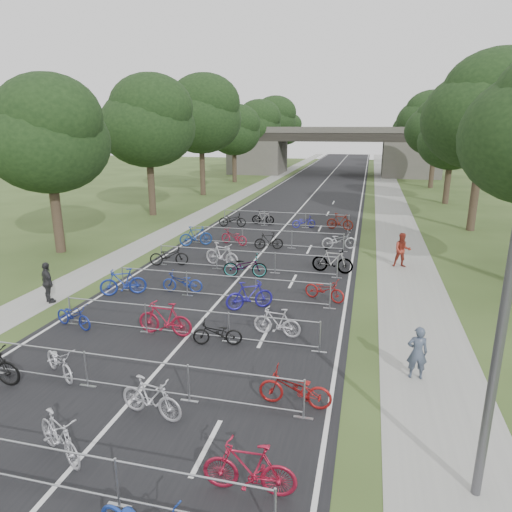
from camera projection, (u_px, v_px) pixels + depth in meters
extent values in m
plane|color=#34461E|center=(51.00, 491.00, 9.19)|extent=(200.00, 200.00, 0.00)
cube|color=black|center=(320.00, 187.00, 55.88)|extent=(11.00, 140.00, 0.01)
cube|color=gray|center=(388.00, 189.00, 54.03)|extent=(3.00, 140.00, 0.01)
cube|color=gray|center=(261.00, 185.00, 57.60)|extent=(2.00, 140.00, 0.01)
cube|color=silver|center=(320.00, 187.00, 55.88)|extent=(0.12, 140.00, 0.00)
cube|color=#4E4D46|center=(258.00, 157.00, 71.85)|extent=(8.00, 8.00, 5.00)
cube|color=#4E4D46|center=(411.00, 159.00, 66.55)|extent=(8.00, 8.00, 5.00)
cube|color=black|center=(332.00, 137.00, 68.35)|extent=(30.00, 8.00, 1.20)
cube|color=#4E4D46|center=(330.00, 130.00, 64.53)|extent=(30.00, 0.40, 0.90)
cube|color=#4E4D46|center=(335.00, 130.00, 71.63)|extent=(30.00, 0.40, 0.90)
cylinder|color=#4C4C51|center=(505.00, 308.00, 8.05)|extent=(0.18, 0.18, 8.00)
cylinder|color=#33261C|center=(57.00, 217.00, 26.21)|extent=(0.56, 0.56, 4.20)
ellipsoid|color=black|center=(48.00, 143.00, 25.08)|extent=(6.72, 6.72, 5.51)
sphere|color=black|center=(48.00, 117.00, 24.11)|extent=(5.38, 5.38, 5.38)
sphere|color=black|center=(48.00, 158.00, 25.89)|extent=(4.37, 4.37, 4.37)
cylinder|color=#33261C|center=(151.00, 186.00, 37.34)|extent=(0.56, 0.56, 4.72)
ellipsoid|color=black|center=(148.00, 128.00, 36.07)|extent=(7.56, 7.56, 6.20)
sphere|color=black|center=(151.00, 107.00, 35.05)|extent=(6.05, 6.05, 6.05)
sphere|color=black|center=(146.00, 140.00, 36.91)|extent=(4.91, 4.91, 4.91)
cylinder|color=#33261C|center=(475.00, 194.00, 31.64)|extent=(0.56, 0.56, 5.11)
ellipsoid|color=black|center=(485.00, 119.00, 30.27)|extent=(8.18, 8.18, 6.70)
sphere|color=black|center=(500.00, 92.00, 29.21)|extent=(6.54, 6.54, 6.54)
sphere|color=black|center=(473.00, 135.00, 31.13)|extent=(5.31, 5.31, 5.31)
cylinder|color=#33261C|center=(202.00, 170.00, 48.47)|extent=(0.56, 0.56, 5.25)
ellipsoid|color=black|center=(201.00, 120.00, 47.07)|extent=(8.40, 8.40, 6.89)
sphere|color=black|center=(204.00, 102.00, 46.00)|extent=(6.72, 6.72, 6.72)
sphere|color=black|center=(198.00, 130.00, 47.93)|extent=(5.46, 5.46, 5.46)
cylinder|color=#33261C|center=(447.00, 183.00, 43.01)|extent=(0.56, 0.56, 3.85)
ellipsoid|color=black|center=(452.00, 142.00, 41.98)|extent=(6.16, 6.16, 5.05)
sphere|color=black|center=(462.00, 128.00, 41.04)|extent=(4.93, 4.93, 4.93)
sphere|color=black|center=(444.00, 150.00, 42.77)|extent=(4.00, 4.00, 4.00)
cylinder|color=#33261C|center=(234.00, 166.00, 59.82)|extent=(0.56, 0.56, 4.20)
ellipsoid|color=black|center=(234.00, 134.00, 58.70)|extent=(6.72, 6.72, 5.51)
sphere|color=black|center=(237.00, 123.00, 57.72)|extent=(5.38, 5.38, 5.38)
sphere|color=black|center=(232.00, 140.00, 59.51)|extent=(4.37, 4.37, 4.37)
cylinder|color=#33261C|center=(432.00, 169.00, 54.13)|extent=(0.56, 0.56, 4.48)
ellipsoid|color=black|center=(436.00, 131.00, 52.93)|extent=(7.17, 7.17, 5.88)
sphere|color=black|center=(444.00, 118.00, 51.93)|extent=(5.73, 5.73, 5.73)
sphere|color=black|center=(430.00, 138.00, 53.76)|extent=(4.66, 4.66, 4.66)
cylinder|color=#33261C|center=(256.00, 158.00, 70.96)|extent=(0.56, 0.56, 4.72)
ellipsoid|color=black|center=(256.00, 127.00, 69.69)|extent=(7.56, 7.56, 6.20)
sphere|color=black|center=(259.00, 117.00, 68.67)|extent=(6.05, 6.05, 6.05)
sphere|color=black|center=(254.00, 134.00, 70.53)|extent=(4.91, 4.91, 4.91)
cylinder|color=#33261C|center=(422.00, 159.00, 65.25)|extent=(0.56, 0.56, 5.11)
ellipsoid|color=black|center=(426.00, 123.00, 63.88)|extent=(8.18, 8.18, 6.70)
sphere|color=black|center=(432.00, 111.00, 62.83)|extent=(6.54, 6.54, 6.54)
sphere|color=black|center=(421.00, 131.00, 64.74)|extent=(5.31, 5.31, 5.31)
cylinder|color=#33261C|center=(272.00, 152.00, 82.09)|extent=(0.56, 0.56, 5.25)
ellipsoid|color=black|center=(273.00, 123.00, 80.68)|extent=(8.40, 8.40, 6.89)
sphere|color=black|center=(275.00, 112.00, 79.62)|extent=(6.72, 6.72, 6.72)
sphere|color=black|center=(270.00, 129.00, 81.55)|extent=(5.46, 5.46, 5.46)
cylinder|color=#33261C|center=(415.00, 158.00, 76.63)|extent=(0.56, 0.56, 3.85)
ellipsoid|color=black|center=(417.00, 135.00, 75.60)|extent=(6.16, 6.16, 5.05)
sphere|color=black|center=(422.00, 128.00, 74.65)|extent=(4.93, 4.93, 4.93)
sphere|color=black|center=(413.00, 140.00, 76.39)|extent=(4.00, 4.00, 4.00)
cylinder|color=#33261C|center=(284.00, 152.00, 93.44)|extent=(0.56, 0.56, 4.20)
ellipsoid|color=black|center=(285.00, 131.00, 92.31)|extent=(6.72, 6.72, 5.51)
sphere|color=black|center=(287.00, 124.00, 91.34)|extent=(5.38, 5.38, 5.38)
sphere|color=black|center=(283.00, 135.00, 93.12)|extent=(4.37, 4.37, 4.37)
cylinder|color=#33261C|center=(409.00, 153.00, 87.75)|extent=(0.56, 0.56, 4.48)
ellipsoid|color=black|center=(412.00, 129.00, 86.55)|extent=(7.17, 7.17, 5.88)
sphere|color=black|center=(416.00, 121.00, 85.55)|extent=(5.73, 5.73, 5.73)
sphere|color=black|center=(408.00, 134.00, 87.37)|extent=(4.66, 4.66, 4.66)
cylinder|color=#9EA0A5|center=(45.00, 447.00, 8.90)|extent=(9.20, 0.04, 0.04)
cylinder|color=#9EA0A5|center=(50.00, 484.00, 9.14)|extent=(9.20, 0.04, 0.04)
cylinder|color=#9EA0A5|center=(117.00, 483.00, 8.68)|extent=(0.05, 0.05, 1.10)
cube|color=#9EA0A5|center=(120.00, 505.00, 8.83)|extent=(0.50, 0.08, 0.03)
cylinder|color=#9EA0A5|center=(135.00, 359.00, 12.26)|extent=(9.20, 0.04, 0.04)
cylinder|color=#9EA0A5|center=(137.00, 388.00, 12.50)|extent=(9.20, 0.04, 0.04)
cylinder|color=#9EA0A5|center=(86.00, 369.00, 12.75)|extent=(0.05, 0.05, 1.10)
cube|color=#9EA0A5|center=(88.00, 386.00, 12.90)|extent=(0.50, 0.08, 0.03)
cylinder|color=#9EA0A5|center=(189.00, 383.00, 12.05)|extent=(0.05, 0.05, 1.10)
cube|color=#9EA0A5|center=(189.00, 401.00, 12.19)|extent=(0.50, 0.08, 0.03)
cylinder|color=#9EA0A5|center=(304.00, 399.00, 11.34)|extent=(0.05, 0.05, 1.10)
cube|color=#9EA0A5|center=(303.00, 418.00, 11.48)|extent=(0.50, 0.08, 0.03)
cylinder|color=#9EA0A5|center=(186.00, 309.00, 15.62)|extent=(9.20, 0.04, 0.04)
cylinder|color=#9EA0A5|center=(187.00, 333.00, 15.86)|extent=(9.20, 0.04, 0.04)
cylinder|color=#9EA0A5|center=(70.00, 310.00, 16.82)|extent=(0.05, 0.05, 1.10)
cube|color=#9EA0A5|center=(72.00, 324.00, 16.97)|extent=(0.50, 0.08, 0.03)
cylinder|color=#9EA0A5|center=(146.00, 318.00, 16.11)|extent=(0.05, 0.05, 1.10)
cube|color=#9EA0A5|center=(147.00, 332.00, 16.26)|extent=(0.50, 0.08, 0.03)
cylinder|color=#9EA0A5|center=(229.00, 327.00, 15.41)|extent=(0.05, 0.05, 1.10)
cube|color=#9EA0A5|center=(229.00, 342.00, 15.55)|extent=(0.50, 0.08, 0.03)
cylinder|color=#9EA0A5|center=(320.00, 337.00, 14.70)|extent=(0.05, 0.05, 1.10)
cube|color=#9EA0A5|center=(319.00, 352.00, 14.85)|extent=(0.50, 0.08, 0.03)
cylinder|color=#9EA0A5|center=(220.00, 276.00, 19.17)|extent=(9.20, 0.04, 0.04)
cylinder|color=#9EA0A5|center=(221.00, 295.00, 19.41)|extent=(9.20, 0.04, 0.04)
cylinder|color=#9EA0A5|center=(123.00, 278.00, 20.37)|extent=(0.05, 0.05, 1.10)
cube|color=#9EA0A5|center=(124.00, 290.00, 20.52)|extent=(0.50, 0.08, 0.03)
cylinder|color=#9EA0A5|center=(187.00, 284.00, 19.66)|extent=(0.05, 0.05, 1.10)
cube|color=#9EA0A5|center=(187.00, 295.00, 19.81)|extent=(0.50, 0.08, 0.03)
cylinder|color=#9EA0A5|center=(256.00, 290.00, 18.96)|extent=(0.05, 0.05, 1.10)
cube|color=#9EA0A5|center=(256.00, 302.00, 19.10)|extent=(0.50, 0.08, 0.03)
cylinder|color=#9EA0A5|center=(330.00, 296.00, 18.25)|extent=(0.05, 0.05, 1.10)
cube|color=#9EA0A5|center=(329.00, 308.00, 18.39)|extent=(0.50, 0.08, 0.03)
cylinder|color=#9EA0A5|center=(245.00, 251.00, 22.91)|extent=(9.20, 0.04, 0.04)
cylinder|color=#9EA0A5|center=(245.00, 268.00, 23.15)|extent=(9.20, 0.04, 0.04)
cylinder|color=#9EA0A5|center=(162.00, 255.00, 24.10)|extent=(0.05, 0.05, 1.10)
cube|color=#9EA0A5|center=(162.00, 265.00, 24.25)|extent=(0.50, 0.08, 0.03)
cylinder|color=#9EA0A5|center=(217.00, 259.00, 23.40)|extent=(0.05, 0.05, 1.10)
cube|color=#9EA0A5|center=(217.00, 269.00, 23.54)|extent=(0.50, 0.08, 0.03)
cylinder|color=#9EA0A5|center=(275.00, 263.00, 22.69)|extent=(0.05, 0.05, 1.10)
cube|color=#9EA0A5|center=(275.00, 273.00, 22.84)|extent=(0.50, 0.08, 0.03)
cylinder|color=#9EA0A5|center=(337.00, 267.00, 21.98)|extent=(0.05, 0.05, 1.10)
cube|color=#9EA0A5|center=(337.00, 278.00, 22.13)|extent=(0.50, 0.08, 0.03)
cylinder|color=#9EA0A5|center=(267.00, 230.00, 27.58)|extent=(9.20, 0.04, 0.04)
cylinder|color=#9EA0A5|center=(267.00, 244.00, 27.81)|extent=(9.20, 0.04, 0.04)
cylinder|color=#9EA0A5|center=(196.00, 234.00, 28.77)|extent=(0.05, 0.05, 1.10)
cube|color=#9EA0A5|center=(196.00, 242.00, 28.92)|extent=(0.50, 0.08, 0.03)
cylinder|color=#9EA0A5|center=(243.00, 237.00, 28.07)|extent=(0.05, 0.05, 1.10)
cube|color=#9EA0A5|center=(243.00, 245.00, 28.21)|extent=(0.50, 0.08, 0.03)
cylinder|color=#9EA0A5|center=(292.00, 240.00, 27.36)|extent=(0.05, 0.05, 1.10)
cube|color=#9EA0A5|center=(292.00, 248.00, 27.51)|extent=(0.50, 0.08, 0.03)
cylinder|color=#9EA0A5|center=(344.00, 243.00, 26.65)|extent=(0.05, 0.05, 1.10)
cube|color=#9EA0A5|center=(343.00, 251.00, 26.80)|extent=(0.50, 0.08, 0.03)
cylinder|color=#9EA0A5|center=(285.00, 213.00, 33.18)|extent=(9.20, 0.04, 0.04)
cylinder|color=#9EA0A5|center=(285.00, 224.00, 33.42)|extent=(9.20, 0.04, 0.04)
cylinder|color=#9EA0A5|center=(225.00, 217.00, 34.38)|extent=(0.05, 0.05, 1.10)
cube|color=#9EA0A5|center=(225.00, 223.00, 34.52)|extent=(0.50, 0.08, 0.03)
cylinder|color=#9EA0A5|center=(264.00, 218.00, 33.67)|extent=(0.05, 0.05, 1.10)
cube|color=#9EA0A5|center=(264.00, 225.00, 33.82)|extent=(0.50, 0.08, 0.03)
cylinder|color=#9EA0A5|center=(306.00, 220.00, 32.96)|extent=(0.05, 0.05, 1.10)
cube|color=#9EA0A5|center=(305.00, 228.00, 33.11)|extent=(0.50, 0.08, 0.03)
cylinder|color=#9EA0A5|center=(349.00, 222.00, 32.25)|extent=(0.05, 0.05, 1.10)
cube|color=#9EA0A5|center=(348.00, 230.00, 32.40)|extent=(0.50, 0.08, 0.03)
imported|color=#A5A5AD|center=(59.00, 437.00, 9.99)|extent=(1.83, 1.30, 1.08)
imported|color=maroon|center=(249.00, 468.00, 9.01)|extent=(1.95, 0.63, 1.16)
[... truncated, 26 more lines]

